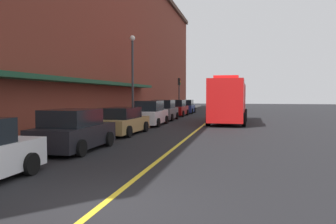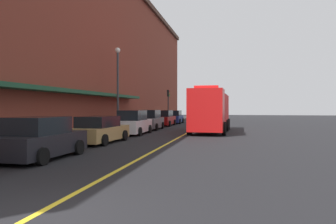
{
  "view_description": "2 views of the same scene",
  "coord_description": "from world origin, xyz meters",
  "px_view_note": "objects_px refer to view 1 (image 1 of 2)",
  "views": [
    {
      "loc": [
        2.79,
        -6.43,
        2.27
      ],
      "look_at": [
        -2.39,
        17.29,
        1.03
      ],
      "focal_mm": 36.2,
      "sensor_mm": 36.0,
      "label": 1
    },
    {
      "loc": [
        3.74,
        -5.07,
        2.07
      ],
      "look_at": [
        -2.06,
        22.15,
        1.64
      ],
      "focal_mm": 33.69,
      "sensor_mm": 36.0,
      "label": 2
    }
  ],
  "objects_px": {
    "parked_car_3": "(150,114)",
    "parking_meter_0": "(137,110)",
    "fire_truck": "(229,101)",
    "traffic_light_near": "(179,88)",
    "parking_meter_2": "(154,108)",
    "parked_car_5": "(177,108)",
    "parked_car_2": "(122,121)",
    "street_lamp_left": "(133,69)",
    "parked_car_6": "(186,107)",
    "parked_car_1": "(74,131)",
    "parked_car_4": "(164,111)"
  },
  "relations": [
    {
      "from": "parking_meter_0",
      "to": "parked_car_2",
      "type": "bearing_deg",
      "value": -79.13
    },
    {
      "from": "parking_meter_2",
      "to": "street_lamp_left",
      "type": "bearing_deg",
      "value": -97.51
    },
    {
      "from": "parked_car_6",
      "to": "street_lamp_left",
      "type": "bearing_deg",
      "value": 170.1
    },
    {
      "from": "fire_truck",
      "to": "street_lamp_left",
      "type": "relative_size",
      "value": 1.37
    },
    {
      "from": "parking_meter_0",
      "to": "traffic_light_near",
      "type": "xyz_separation_m",
      "value": [
        0.06,
        18.2,
        2.1
      ]
    },
    {
      "from": "parked_car_1",
      "to": "parked_car_4",
      "type": "distance_m",
      "value": 16.92
    },
    {
      "from": "parking_meter_0",
      "to": "parking_meter_2",
      "type": "distance_m",
      "value": 5.33
    },
    {
      "from": "street_lamp_left",
      "to": "parked_car_3",
      "type": "bearing_deg",
      "value": -46.56
    },
    {
      "from": "parked_car_2",
      "to": "parked_car_1",
      "type": "bearing_deg",
      "value": -177.67
    },
    {
      "from": "fire_truck",
      "to": "parking_meter_2",
      "type": "height_order",
      "value": "fire_truck"
    },
    {
      "from": "parking_meter_2",
      "to": "parked_car_4",
      "type": "bearing_deg",
      "value": -49.05
    },
    {
      "from": "parked_car_2",
      "to": "parked_car_4",
      "type": "xyz_separation_m",
      "value": [
        -0.07,
        11.13,
        0.11
      ]
    },
    {
      "from": "parking_meter_2",
      "to": "street_lamp_left",
      "type": "relative_size",
      "value": 0.19
    },
    {
      "from": "parking_meter_0",
      "to": "parking_meter_2",
      "type": "relative_size",
      "value": 1.0
    },
    {
      "from": "parking_meter_2",
      "to": "traffic_light_near",
      "type": "relative_size",
      "value": 0.31
    },
    {
      "from": "parked_car_3",
      "to": "parking_meter_0",
      "type": "distance_m",
      "value": 2.07
    },
    {
      "from": "fire_truck",
      "to": "traffic_light_near",
      "type": "relative_size",
      "value": 2.21
    },
    {
      "from": "parking_meter_0",
      "to": "street_lamp_left",
      "type": "height_order",
      "value": "street_lamp_left"
    },
    {
      "from": "parked_car_2",
      "to": "parked_car_6",
      "type": "bearing_deg",
      "value": 1.83
    },
    {
      "from": "parked_car_3",
      "to": "parked_car_5",
      "type": "xyz_separation_m",
      "value": [
        -0.15,
        11.32,
        -0.04
      ]
    },
    {
      "from": "parked_car_1",
      "to": "fire_truck",
      "type": "height_order",
      "value": "fire_truck"
    },
    {
      "from": "parked_car_6",
      "to": "traffic_light_near",
      "type": "distance_m",
      "value": 3.87
    },
    {
      "from": "parked_car_2",
      "to": "fire_truck",
      "type": "bearing_deg",
      "value": -28.73
    },
    {
      "from": "traffic_light_near",
      "to": "parking_meter_0",
      "type": "bearing_deg",
      "value": -90.19
    },
    {
      "from": "parking_meter_2",
      "to": "parked_car_6",
      "type": "bearing_deg",
      "value": 82.1
    },
    {
      "from": "parked_car_3",
      "to": "parked_car_4",
      "type": "bearing_deg",
      "value": 0.5
    },
    {
      "from": "parked_car_5",
      "to": "street_lamp_left",
      "type": "relative_size",
      "value": 0.65
    },
    {
      "from": "parking_meter_0",
      "to": "street_lamp_left",
      "type": "xyz_separation_m",
      "value": [
        -0.6,
        0.78,
        3.34
      ]
    },
    {
      "from": "parked_car_5",
      "to": "street_lamp_left",
      "type": "bearing_deg",
      "value": 168.24
    },
    {
      "from": "parked_car_2",
      "to": "parking_meter_0",
      "type": "distance_m",
      "value": 7.49
    },
    {
      "from": "parked_car_3",
      "to": "parking_meter_2",
      "type": "xyz_separation_m",
      "value": [
        -1.49,
        6.76,
        0.21
      ]
    },
    {
      "from": "street_lamp_left",
      "to": "traffic_light_near",
      "type": "distance_m",
      "value": 17.48
    },
    {
      "from": "parked_car_4",
      "to": "parked_car_5",
      "type": "relative_size",
      "value": 0.95
    },
    {
      "from": "parked_car_3",
      "to": "traffic_light_near",
      "type": "relative_size",
      "value": 1.1
    },
    {
      "from": "parked_car_4",
      "to": "parked_car_2",
      "type": "bearing_deg",
      "value": 179.29
    },
    {
      "from": "parked_car_2",
      "to": "parked_car_6",
      "type": "xyz_separation_m",
      "value": [
        -0.01,
        22.8,
        0.05
      ]
    },
    {
      "from": "fire_truck",
      "to": "street_lamp_left",
      "type": "xyz_separation_m",
      "value": [
        -7.71,
        -1.53,
        2.66
      ]
    },
    {
      "from": "parked_car_6",
      "to": "traffic_light_near",
      "type": "bearing_deg",
      "value": 23.91
    },
    {
      "from": "parked_car_4",
      "to": "parked_car_1",
      "type": "bearing_deg",
      "value": 179.34
    },
    {
      "from": "parked_car_1",
      "to": "parked_car_5",
      "type": "distance_m",
      "value": 23.04
    },
    {
      "from": "street_lamp_left",
      "to": "traffic_light_near",
      "type": "xyz_separation_m",
      "value": [
        0.66,
        17.42,
        -1.24
      ]
    },
    {
      "from": "street_lamp_left",
      "to": "parking_meter_0",
      "type": "bearing_deg",
      "value": -52.43
    },
    {
      "from": "parked_car_5",
      "to": "fire_truck",
      "type": "bearing_deg",
      "value": -142.51
    },
    {
      "from": "parked_car_1",
      "to": "parking_meter_2",
      "type": "xyz_separation_m",
      "value": [
        -1.46,
        18.47,
        0.27
      ]
    },
    {
      "from": "parked_car_6",
      "to": "traffic_light_near",
      "type": "height_order",
      "value": "traffic_light_near"
    },
    {
      "from": "parked_car_6",
      "to": "parking_meter_0",
      "type": "distance_m",
      "value": 15.52
    },
    {
      "from": "parked_car_3",
      "to": "street_lamp_left",
      "type": "bearing_deg",
      "value": 42.31
    },
    {
      "from": "parked_car_5",
      "to": "parked_car_2",
      "type": "bearing_deg",
      "value": -179.51
    },
    {
      "from": "parked_car_4",
      "to": "parked_car_3",
      "type": "bearing_deg",
      "value": -179.43
    },
    {
      "from": "parked_car_1",
      "to": "parking_meter_0",
      "type": "distance_m",
      "value": 13.22
    }
  ]
}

